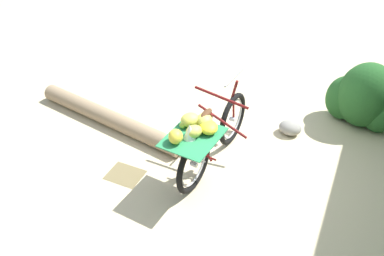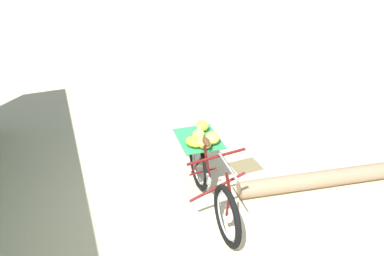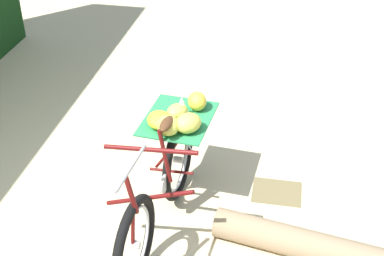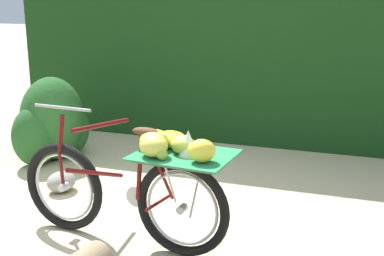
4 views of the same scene
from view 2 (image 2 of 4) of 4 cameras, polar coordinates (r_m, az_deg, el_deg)
ground_plane at (r=4.59m, az=0.41°, el=-14.70°), size 60.00×60.00×0.00m
bicycle at (r=4.51m, az=2.66°, el=-7.02°), size 0.72×1.80×1.03m
fallen_log at (r=5.37m, az=20.64°, el=-7.71°), size 2.54×0.67×0.24m
leaf_litter_patch at (r=5.55m, az=8.74°, el=-6.10°), size 0.44×0.36×0.01m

